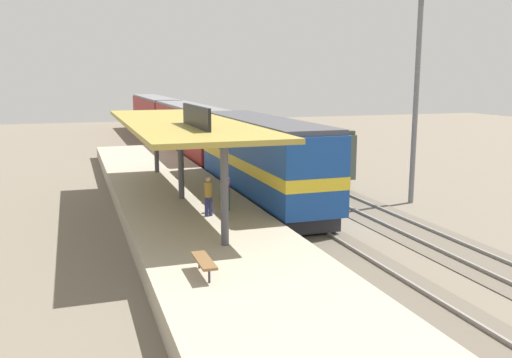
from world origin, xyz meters
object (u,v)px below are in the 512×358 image
at_px(passenger_carriage_front, 191,130).
at_px(person_waiting, 225,181).
at_px(freight_car, 294,149).
at_px(light_mast, 419,45).
at_px(passenger_carriage_rear, 155,114).
at_px(person_boarding, 226,189).
at_px(locomotive, 261,160).
at_px(person_walking, 208,194).
at_px(platform_bench, 204,261).

relative_size(passenger_carriage_front, person_waiting, 11.70).
height_order(freight_car, light_mast, light_mast).
relative_size(passenger_carriage_rear, person_boarding, 11.70).
relative_size(locomotive, person_walking, 8.44).
xyz_separation_m(person_waiting, person_boarding, (-0.46, -1.86, 0.00)).
bearing_deg(person_boarding, locomotive, 54.08).
bearing_deg(person_walking, light_mast, 12.97).
relative_size(freight_car, light_mast, 1.03).
bearing_deg(person_waiting, freight_car, 51.07).
distance_m(passenger_carriage_front, passenger_carriage_rear, 20.80).
bearing_deg(person_boarding, light_mast, 10.41).
relative_size(locomotive, person_boarding, 8.44).
bearing_deg(person_boarding, passenger_carriage_rear, 85.78).
height_order(passenger_carriage_front, person_waiting, passenger_carriage_front).
xyz_separation_m(passenger_carriage_rear, light_mast, (7.80, -41.19, 6.08)).
distance_m(platform_bench, light_mast, 18.27).
bearing_deg(person_walking, platform_bench, -104.82).
height_order(locomotive, passenger_carriage_front, locomotive).
height_order(locomotive, passenger_carriage_rear, locomotive).
xyz_separation_m(person_walking, person_boarding, (0.98, 0.74, 0.00)).
bearing_deg(passenger_carriage_rear, platform_bench, -96.73).
bearing_deg(passenger_carriage_rear, person_waiting, -93.77).
relative_size(platform_bench, person_boarding, 0.99).
relative_size(locomotive, freight_car, 1.20).
xyz_separation_m(locomotive, passenger_carriage_rear, (0.00, 38.80, -0.10)).
height_order(locomotive, person_walking, locomotive).
bearing_deg(platform_bench, passenger_carriage_front, 78.72).
bearing_deg(platform_bench, passenger_carriage_rear, 83.27).
bearing_deg(person_boarding, person_waiting, 75.98).
height_order(passenger_carriage_front, person_walking, passenger_carriage_front).
bearing_deg(platform_bench, person_boarding, 69.87).
xyz_separation_m(freight_car, person_waiting, (-7.33, -9.07, -0.12)).
distance_m(locomotive, passenger_carriage_front, 18.00).
height_order(platform_bench, passenger_carriage_rear, passenger_carriage_rear).
xyz_separation_m(freight_car, person_walking, (-8.77, -11.67, -0.12)).
bearing_deg(light_mast, freight_car, 109.75).
distance_m(passenger_carriage_front, person_walking, 23.52).
bearing_deg(person_waiting, light_mast, 0.85).
xyz_separation_m(passenger_carriage_rear, person_boarding, (-3.19, -43.21, -0.46)).
xyz_separation_m(passenger_carriage_front, person_waiting, (-2.73, -20.54, -0.46)).
relative_size(light_mast, person_waiting, 6.84).
bearing_deg(freight_car, light_mast, -70.25).
distance_m(locomotive, person_boarding, 5.47).
distance_m(passenger_carriage_rear, person_boarding, 43.33).
relative_size(passenger_carriage_rear, person_waiting, 11.70).
bearing_deg(light_mast, passenger_carriage_front, 110.94).
distance_m(light_mast, person_walking, 13.92).
relative_size(person_waiting, person_walking, 1.00).
xyz_separation_m(platform_bench, passenger_carriage_front, (6.00, 30.07, 0.97)).
distance_m(passenger_carriage_front, person_waiting, 20.73).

